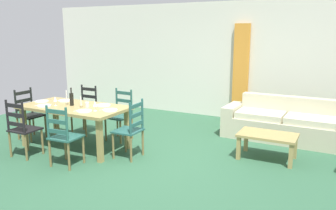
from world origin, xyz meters
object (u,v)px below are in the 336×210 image
(dining_chair_near_right, at_px, (64,136))
(couch, at_px, (286,124))
(dining_chair_far_right, at_px, (120,115))
(wine_glass_near_left, at_px, (55,99))
(dining_chair_near_left, at_px, (22,129))
(wine_bottle, at_px, (72,99))
(dining_chair_far_left, at_px, (86,110))
(dining_table, at_px, (74,111))
(coffee_table, at_px, (268,138))
(coffee_cup_primary, at_px, (87,105))
(dining_chair_head_east, at_px, (131,129))
(dining_chair_head_west, at_px, (29,114))
(wine_glass_near_right, at_px, (95,104))

(dining_chair_near_right, height_order, couch, dining_chair_near_right)
(dining_chair_near_right, height_order, dining_chair_far_right, same)
(dining_chair_far_right, distance_m, wine_glass_near_left, 1.21)
(dining_chair_near_left, xyz_separation_m, wine_bottle, (0.36, 0.77, 0.39))
(dining_chair_far_left, relative_size, wine_bottle, 3.04)
(dining_table, height_order, dining_chair_far_right, dining_chair_far_right)
(dining_chair_far_left, height_order, couch, dining_chair_far_left)
(dining_chair_far_left, height_order, wine_bottle, wine_bottle)
(dining_chair_far_right, xyz_separation_m, wine_bottle, (-0.50, -0.74, 0.39))
(coffee_table, bearing_deg, dining_table, -162.77)
(coffee_cup_primary, bearing_deg, dining_chair_near_right, -75.82)
(dining_chair_far_left, distance_m, dining_chair_head_east, 1.77)
(dining_chair_head_east, distance_m, coffee_table, 2.20)
(dining_chair_head_west, relative_size, coffee_table, 1.07)
(dining_chair_near_right, relative_size, dining_chair_far_left, 1.00)
(dining_chair_far_right, height_order, wine_bottle, wine_bottle)
(dining_chair_head_west, bearing_deg, dining_chair_far_left, 47.76)
(coffee_cup_primary, distance_m, couch, 3.70)
(dining_chair_far_right, relative_size, wine_bottle, 3.04)
(dining_table, height_order, dining_chair_far_left, dining_chair_far_left)
(wine_bottle, xyz_separation_m, coffee_cup_primary, (0.33, 0.02, -0.07))
(dining_chair_far_left, distance_m, wine_glass_near_right, 1.42)
(dining_chair_near_left, relative_size, wine_glass_near_left, 5.96)
(dining_table, height_order, dining_chair_near_right, dining_chair_near_right)
(dining_chair_near_right, height_order, dining_chair_head_east, same)
(dining_chair_head_east, relative_size, coffee_table, 1.07)
(coffee_table, bearing_deg, dining_chair_head_west, -167.13)
(dining_chair_near_right, distance_m, wine_bottle, 1.01)
(dining_chair_near_right, distance_m, dining_chair_far_left, 1.78)
(dining_chair_near_right, distance_m, wine_glass_near_left, 1.07)
(dining_chair_near_left, xyz_separation_m, dining_chair_near_right, (0.89, 0.00, 0.00))
(dining_chair_far_right, height_order, dining_chair_head_east, same)
(dining_chair_near_left, distance_m, wine_bottle, 0.94)
(dining_chair_far_left, height_order, coffee_cup_primary, dining_chair_far_left)
(dining_chair_far_left, relative_size, wine_glass_near_right, 5.96)
(dining_chair_near_right, height_order, dining_chair_head_west, same)
(dining_chair_near_right, relative_size, dining_chair_far_right, 1.00)
(wine_glass_near_right, relative_size, couch, 0.07)
(dining_chair_near_left, relative_size, dining_chair_far_left, 1.00)
(dining_chair_far_left, xyz_separation_m, wine_bottle, (0.37, -0.77, 0.39))
(dining_chair_near_left, relative_size, coffee_table, 1.07)
(wine_glass_near_right, bearing_deg, couch, 41.20)
(dining_chair_far_right, relative_size, wine_glass_near_right, 5.96)
(dining_table, relative_size, wine_glass_near_right, 11.80)
(dining_table, relative_size, couch, 0.83)
(dining_table, xyz_separation_m, wine_glass_near_right, (0.58, -0.13, 0.20))
(couch, bearing_deg, dining_chair_head_east, -133.64)
(dining_table, distance_m, dining_chair_head_west, 1.16)
(wine_glass_near_right, distance_m, couch, 3.57)
(dining_chair_near_right, bearing_deg, wine_glass_near_right, 80.06)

